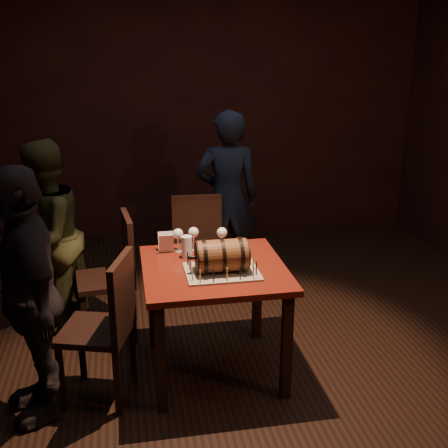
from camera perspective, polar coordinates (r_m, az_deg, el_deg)
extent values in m
plane|color=black|center=(4.10, 0.95, -12.87)|extent=(5.00, 5.00, 0.00)
cube|color=black|center=(6.01, -3.74, 11.48)|extent=(5.00, 0.04, 2.80)
cube|color=#50130D|center=(3.57, -1.02, -4.63)|extent=(0.90, 0.90, 0.04)
cube|color=black|center=(3.37, -6.46, -13.45)|extent=(0.06, 0.06, 0.71)
cube|color=black|center=(3.49, 6.37, -12.26)|extent=(0.06, 0.06, 0.71)
cube|color=black|center=(4.04, -7.26, -7.79)|extent=(0.06, 0.06, 0.71)
cube|color=black|center=(4.14, 3.37, -6.99)|extent=(0.06, 0.06, 0.71)
cube|color=gray|center=(3.47, -0.22, -4.86)|extent=(0.45, 0.35, 0.01)
cylinder|color=brown|center=(3.43, -0.22, -3.23)|extent=(0.30, 0.20, 0.20)
cylinder|color=black|center=(3.42, -2.06, -3.36)|extent=(0.02, 0.22, 0.22)
cylinder|color=black|center=(3.43, -0.22, -3.23)|extent=(0.02, 0.22, 0.22)
cylinder|color=black|center=(3.45, 1.60, -3.11)|extent=(0.02, 0.22, 0.22)
cylinder|color=black|center=(3.41, -2.78, -3.40)|extent=(0.01, 0.19, 0.19)
cylinder|color=black|center=(3.46, 2.30, -3.06)|extent=(0.01, 0.19, 0.19)
cylinder|color=black|center=(3.41, -3.13, -3.42)|extent=(0.04, 0.02, 0.02)
sphere|color=black|center=(3.41, -3.46, -3.45)|extent=(0.03, 0.03, 0.03)
cylinder|color=#E2D887|center=(3.30, -2.43, -5.30)|extent=(0.01, 0.01, 0.08)
cylinder|color=black|center=(3.28, -2.44, -4.58)|extent=(0.00, 0.00, 0.01)
cylinder|color=black|center=(3.31, -1.06, -5.20)|extent=(0.01, 0.01, 0.08)
cylinder|color=black|center=(3.29, -1.06, -4.49)|extent=(0.00, 0.00, 0.01)
cylinder|color=#E2D887|center=(3.33, 0.31, -5.10)|extent=(0.01, 0.01, 0.08)
cylinder|color=black|center=(3.31, 0.31, -4.39)|extent=(0.00, 0.00, 0.01)
cylinder|color=black|center=(3.34, 1.66, -5.00)|extent=(0.01, 0.01, 0.08)
cylinder|color=black|center=(3.32, 1.67, -4.29)|extent=(0.00, 0.00, 0.01)
cylinder|color=#E2D887|center=(3.36, 3.00, -4.90)|extent=(0.01, 0.01, 0.08)
cylinder|color=black|center=(3.34, 3.02, -4.19)|extent=(0.00, 0.00, 0.01)
cylinder|color=black|center=(3.41, 3.30, -4.53)|extent=(0.01, 0.01, 0.08)
cylinder|color=black|center=(3.39, 3.32, -3.83)|extent=(0.00, 0.00, 0.01)
cylinder|color=#E2D887|center=(3.48, 3.00, -4.03)|extent=(0.01, 0.01, 0.08)
cylinder|color=black|center=(3.46, 3.01, -3.34)|extent=(0.00, 0.00, 0.01)
cylinder|color=black|center=(3.55, 2.70, -3.54)|extent=(0.01, 0.01, 0.08)
cylinder|color=black|center=(3.53, 2.71, -2.86)|extent=(0.00, 0.00, 0.01)
cylinder|color=#E2D887|center=(3.62, 2.42, -3.07)|extent=(0.01, 0.01, 0.08)
cylinder|color=black|center=(3.61, 2.43, -2.41)|extent=(0.00, 0.00, 0.01)
cylinder|color=black|center=(3.61, 1.17, -3.16)|extent=(0.01, 0.01, 0.08)
cylinder|color=black|center=(3.59, 1.18, -2.49)|extent=(0.00, 0.00, 0.01)
cylinder|color=#E2D887|center=(3.59, -0.08, -3.24)|extent=(0.01, 0.01, 0.08)
cylinder|color=black|center=(3.58, -0.08, -2.57)|extent=(0.00, 0.00, 0.01)
cylinder|color=black|center=(3.58, -1.34, -3.33)|extent=(0.01, 0.01, 0.08)
cylinder|color=black|center=(3.56, -1.34, -2.66)|extent=(0.00, 0.00, 0.01)
cylinder|color=#E2D887|center=(3.57, -2.61, -3.41)|extent=(0.01, 0.01, 0.08)
cylinder|color=black|center=(3.55, -2.62, -2.74)|extent=(0.00, 0.00, 0.01)
cylinder|color=black|center=(3.55, -3.71, -3.54)|extent=(0.01, 0.01, 0.08)
cylinder|color=black|center=(3.54, -3.72, -2.87)|extent=(0.00, 0.00, 0.01)
cylinder|color=#E2D887|center=(3.48, -3.55, -4.03)|extent=(0.01, 0.01, 0.08)
cylinder|color=black|center=(3.46, -3.56, -3.34)|extent=(0.00, 0.00, 0.01)
cylinder|color=black|center=(3.41, -3.38, -4.54)|extent=(0.01, 0.01, 0.08)
cylinder|color=black|center=(3.39, -3.40, -3.84)|extent=(0.00, 0.00, 0.01)
cylinder|color=#E2D887|center=(3.33, -3.21, -5.07)|extent=(0.01, 0.01, 0.08)
cylinder|color=black|center=(3.32, -3.23, -4.36)|extent=(0.00, 0.00, 0.01)
cylinder|color=silver|center=(3.82, -4.66, -2.72)|extent=(0.06, 0.06, 0.01)
cylinder|color=silver|center=(3.81, -4.68, -2.06)|extent=(0.01, 0.01, 0.09)
sphere|color=silver|center=(3.78, -4.71, -1.00)|extent=(0.07, 0.07, 0.07)
sphere|color=#591114|center=(3.78, -4.70, -1.10)|extent=(0.05, 0.05, 0.05)
cylinder|color=silver|center=(3.84, -3.09, -2.56)|extent=(0.06, 0.06, 0.01)
cylinder|color=silver|center=(3.83, -3.10, -1.91)|extent=(0.01, 0.01, 0.09)
sphere|color=silver|center=(3.80, -3.12, -0.85)|extent=(0.07, 0.07, 0.07)
cylinder|color=silver|center=(3.83, -0.20, -2.59)|extent=(0.06, 0.06, 0.01)
cylinder|color=silver|center=(3.82, -0.21, -1.93)|extent=(0.01, 0.01, 0.09)
sphere|color=silver|center=(3.79, -0.21, -0.87)|extent=(0.07, 0.07, 0.07)
sphere|color=#BF594C|center=(3.79, -0.21, -0.97)|extent=(0.05, 0.05, 0.05)
cylinder|color=silver|center=(3.68, -3.81, -2.36)|extent=(0.07, 0.07, 0.15)
cylinder|color=#9E5414|center=(3.69, -3.80, -2.61)|extent=(0.06, 0.06, 0.11)
cylinder|color=white|center=(3.66, -3.82, -1.64)|extent=(0.06, 0.06, 0.02)
cube|color=black|center=(4.81, -2.91, -2.01)|extent=(0.42, 0.42, 0.04)
cube|color=black|center=(5.07, -1.11, -3.74)|extent=(0.04, 0.04, 0.43)
cube|color=black|center=(5.04, -4.96, -3.92)|extent=(0.04, 0.04, 0.43)
cube|color=black|center=(4.76, -0.65, -5.28)|extent=(0.04, 0.04, 0.43)
cube|color=black|center=(4.73, -4.76, -5.48)|extent=(0.04, 0.04, 0.43)
cube|color=black|center=(4.56, -2.78, 0.15)|extent=(0.40, 0.06, 0.46)
cube|color=black|center=(4.19, -11.98, -5.60)|extent=(0.44, 0.44, 0.04)
cube|color=black|center=(4.44, -14.19, -7.71)|extent=(0.04, 0.04, 0.43)
cube|color=black|center=(4.13, -13.92, -9.73)|extent=(0.04, 0.04, 0.43)
cube|color=black|center=(4.46, -9.80, -7.28)|extent=(0.04, 0.04, 0.43)
cube|color=black|center=(4.15, -9.19, -9.25)|extent=(0.04, 0.04, 0.43)
cube|color=black|center=(4.11, -9.72, -2.17)|extent=(0.08, 0.40, 0.46)
cube|color=black|center=(3.53, -12.90, -10.54)|extent=(0.50, 0.50, 0.04)
cube|color=black|center=(3.83, -14.26, -12.16)|extent=(0.04, 0.04, 0.43)
cube|color=black|center=(3.57, -16.21, -14.85)|extent=(0.04, 0.04, 0.43)
cube|color=black|center=(3.73, -9.25, -12.69)|extent=(0.04, 0.04, 0.43)
cube|color=black|center=(3.46, -10.81, -15.55)|extent=(0.04, 0.04, 0.43)
cube|color=black|center=(3.36, -10.29, -7.09)|extent=(0.16, 0.39, 0.46)
imported|color=black|center=(4.98, 0.33, 2.68)|extent=(0.58, 0.40, 1.55)
imported|color=#3C3B1E|center=(4.34, -17.66, -1.36)|extent=(0.77, 0.86, 1.45)
imported|color=black|center=(3.35, -19.17, -6.91)|extent=(0.62, 0.96, 1.51)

